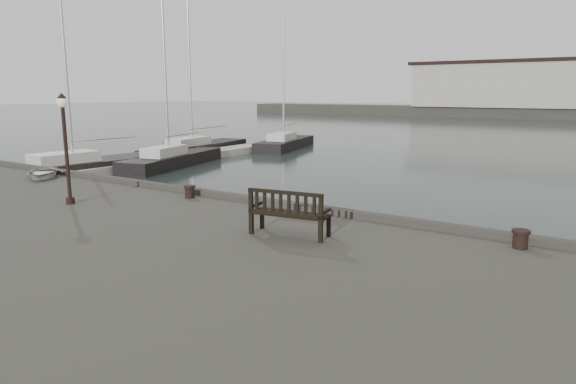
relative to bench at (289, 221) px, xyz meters
name	(u,v)px	position (x,y,z in m)	size (l,w,h in m)	color
ground	(343,269)	(0.08, 2.55, -1.90)	(400.00, 400.00, 0.00)	black
pontoon	(141,164)	(-19.92, 12.55, -1.65)	(2.00, 24.00, 0.50)	#A9A59C
breakwater	(564,95)	(-4.48, 94.55, 2.40)	(140.00, 9.50, 12.20)	#383530
bench	(289,221)	(0.00, 0.00, 0.00)	(1.91, 0.92, 1.05)	black
bollard_left	(190,192)	(-4.98, 1.84, -0.14)	(0.37, 0.37, 0.39)	black
bollard_right	(521,239)	(4.62, 1.91, -0.14)	(0.38, 0.38, 0.40)	black
lamp_post	(65,133)	(-7.32, -0.75, 1.74)	(0.33, 0.33, 3.24)	black
dinghy	(43,173)	(-12.32, 1.40, -0.12)	(1.48, 2.08, 0.43)	beige
yacht_a	(82,170)	(-20.65, 8.73, -1.66)	(3.60, 10.53, 14.03)	black
yacht_b	(197,151)	(-22.01, 19.86, -1.65)	(4.25, 11.63, 14.85)	black
yacht_c	(173,162)	(-18.69, 14.16, -1.65)	(4.46, 9.62, 12.63)	black
yacht_d	(285,146)	(-18.67, 27.35, -1.66)	(4.73, 9.49, 11.59)	black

